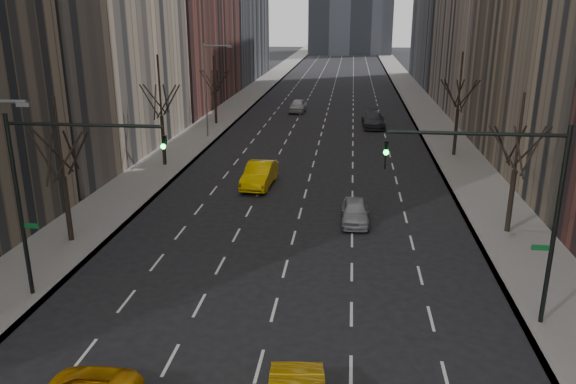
% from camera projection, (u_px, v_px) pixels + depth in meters
% --- Properties ---
extents(sidewalk_left, '(4.50, 320.00, 0.15)m').
position_uv_depth(sidewalk_left, '(244.00, 100.00, 79.87)').
color(sidewalk_left, slate).
rests_on(sidewalk_left, ground).
extents(sidewalk_right, '(4.50, 320.00, 0.15)m').
position_uv_depth(sidewalk_right, '(419.00, 103.00, 77.27)').
color(sidewalk_right, slate).
rests_on(sidewalk_right, ground).
extents(tree_lw_b, '(3.36, 3.50, 7.82)m').
position_uv_depth(tree_lw_b, '(64.00, 177.00, 29.54)').
color(tree_lw_b, black).
rests_on(tree_lw_b, ground).
extents(tree_lw_c, '(3.36, 3.50, 8.74)m').
position_uv_depth(tree_lw_c, '(162.00, 117.00, 44.58)').
color(tree_lw_c, black).
rests_on(tree_lw_c, ground).
extents(tree_lw_d, '(3.36, 3.50, 7.36)m').
position_uv_depth(tree_lw_d, '(215.00, 92.00, 61.75)').
color(tree_lw_d, black).
rests_on(tree_lw_d, ground).
extents(tree_rw_b, '(3.36, 3.50, 7.82)m').
position_uv_depth(tree_rw_b, '(515.00, 170.00, 30.77)').
color(tree_rw_b, black).
rests_on(tree_rw_b, ground).
extents(tree_rw_c, '(3.36, 3.50, 8.74)m').
position_uv_depth(tree_rw_c, '(458.00, 110.00, 47.71)').
color(tree_rw_c, black).
rests_on(tree_rw_c, ground).
extents(traffic_mast_left, '(6.69, 0.39, 8.00)m').
position_uv_depth(traffic_mast_left, '(54.00, 179.00, 23.01)').
color(traffic_mast_left, black).
rests_on(traffic_mast_left, ground).
extents(traffic_mast_right, '(6.69, 0.39, 8.00)m').
position_uv_depth(traffic_mast_right, '(513.00, 194.00, 21.07)').
color(traffic_mast_right, black).
rests_on(traffic_mast_right, ground).
extents(streetlight_far, '(2.83, 0.22, 9.00)m').
position_uv_depth(streetlight_far, '(209.00, 81.00, 54.38)').
color(streetlight_far, slate).
rests_on(streetlight_far, ground).
extents(silver_sedan_ahead, '(1.70, 4.06, 1.37)m').
position_uv_depth(silver_sedan_ahead, '(355.00, 212.00, 33.33)').
color(silver_sedan_ahead, '#9EA1A5').
rests_on(silver_sedan_ahead, ground).
extents(far_taxi, '(2.13, 5.30, 1.71)m').
position_uv_depth(far_taxi, '(260.00, 174.00, 40.34)').
color(far_taxi, '#F9C205').
rests_on(far_taxi, ground).
extents(far_suv_grey, '(2.58, 5.88, 1.68)m').
position_uv_depth(far_suv_grey, '(373.00, 120.00, 61.04)').
color(far_suv_grey, '#2C2C31').
rests_on(far_suv_grey, ground).
extents(far_car_white, '(2.07, 4.67, 1.56)m').
position_uv_depth(far_car_white, '(298.00, 106.00, 70.37)').
color(far_car_white, '#BCBCBC').
rests_on(far_car_white, ground).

